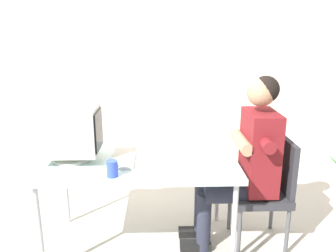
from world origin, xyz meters
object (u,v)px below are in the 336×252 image
at_px(crt_monitor, 70,131).
at_px(keyboard, 124,157).
at_px(office_chair, 268,187).
at_px(person_seated, 246,157).
at_px(desk_mug, 112,168).
at_px(desk, 139,164).

xyz_separation_m(crt_monitor, keyboard, (0.37, 0.01, -0.21)).
xyz_separation_m(keyboard, office_chair, (1.09, 0.02, -0.26)).
height_order(crt_monitor, person_seated, person_seated).
height_order(person_seated, desk_mug, person_seated).
relative_size(desk, keyboard, 3.52).
xyz_separation_m(desk, desk_mug, (-0.15, -0.31, 0.10)).
bearing_deg(desk_mug, keyboard, 81.52).
bearing_deg(crt_monitor, office_chair, 1.14).
height_order(crt_monitor, office_chair, crt_monitor).
bearing_deg(desk, office_chair, 0.48).
xyz_separation_m(desk, crt_monitor, (-0.48, -0.02, 0.27)).
height_order(keyboard, desk_mug, desk_mug).
xyz_separation_m(keyboard, person_seated, (0.91, 0.02, -0.02)).
relative_size(office_chair, desk_mug, 7.88).
bearing_deg(crt_monitor, desk, 2.47).
xyz_separation_m(crt_monitor, office_chair, (1.47, 0.03, -0.47)).
xyz_separation_m(desk, person_seated, (0.80, 0.01, 0.04)).
distance_m(person_seated, desk_mug, 1.01).
bearing_deg(person_seated, keyboard, -178.67).
relative_size(desk, desk_mug, 13.18).
xyz_separation_m(desk, keyboard, (-0.11, -0.01, 0.06)).
relative_size(crt_monitor, keyboard, 1.01).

